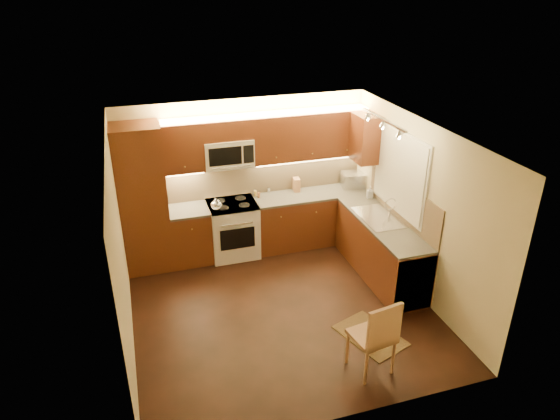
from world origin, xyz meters
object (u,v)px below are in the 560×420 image
object	(u,v)px
knife_block	(296,185)
soap_bottle	(370,192)
stove	(233,229)
sink	(379,213)
microwave	(228,152)
toaster_oven	(354,180)
kettle	(216,203)
dining_chair	(372,334)

from	to	relation	value
knife_block	soap_bottle	distance (m)	1.22
stove	sink	size ratio (longest dim) A/B	1.07
microwave	sink	world-z (taller)	microwave
toaster_oven	kettle	bearing A→B (deg)	-164.85
sink	knife_block	bearing A→B (deg)	122.49
sink	soap_bottle	world-z (taller)	soap_bottle
kettle	toaster_oven	xyz separation A→B (m)	(2.42, 0.24, 0.01)
kettle	knife_block	distance (m)	1.47
stove	soap_bottle	world-z (taller)	soap_bottle
sink	knife_block	size ratio (longest dim) A/B	3.82
toaster_oven	soap_bottle	xyz separation A→B (m)	(0.06, -0.49, -0.03)
stove	dining_chair	world-z (taller)	dining_chair
stove	microwave	xyz separation A→B (m)	(0.00, 0.14, 1.26)
microwave	kettle	world-z (taller)	microwave
soap_bottle	stove	bearing A→B (deg)	179.24
kettle	microwave	bearing A→B (deg)	39.01
toaster_oven	dining_chair	distance (m)	3.44
knife_block	sink	bearing A→B (deg)	-51.01
kettle	soap_bottle	distance (m)	2.49
stove	dining_chair	size ratio (longest dim) A/B	0.92
knife_block	microwave	bearing A→B (deg)	-169.91
sink	kettle	size ratio (longest dim) A/B	4.28
sink	toaster_oven	world-z (taller)	toaster_oven
kettle	dining_chair	distance (m)	3.22
stove	dining_chair	bearing A→B (deg)	-72.98
stove	dining_chair	xyz separation A→B (m)	(0.95, -3.09, 0.04)
soap_bottle	sink	bearing A→B (deg)	-96.24
sink	toaster_oven	size ratio (longest dim) A/B	2.06
kettle	toaster_oven	distance (m)	2.43
stove	sink	xyz separation A→B (m)	(2.00, -1.12, 0.52)
microwave	soap_bottle	world-z (taller)	microwave
microwave	knife_block	size ratio (longest dim) A/B	3.38
knife_block	stove	bearing A→B (deg)	-163.30
sink	soap_bottle	size ratio (longest dim) A/B	4.49
kettle	toaster_oven	bearing A→B (deg)	-1.41
toaster_oven	microwave	bearing A→B (deg)	-171.71
microwave	stove	bearing A→B (deg)	-90.00
stove	soap_bottle	bearing A→B (deg)	-10.40
kettle	sink	bearing A→B (deg)	-30.26
microwave	kettle	distance (m)	0.80
stove	soap_bottle	distance (m)	2.30
stove	toaster_oven	bearing A→B (deg)	2.38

